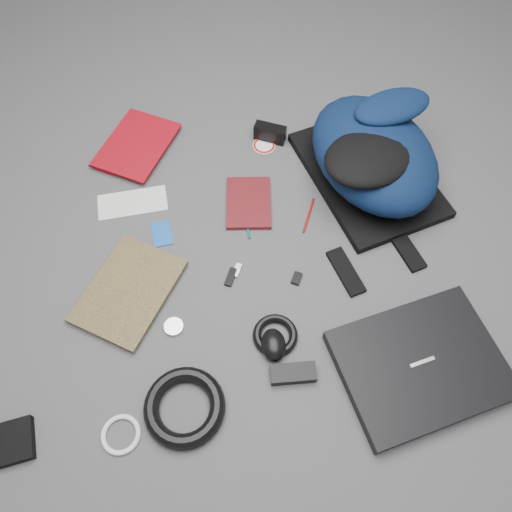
{
  "coord_description": "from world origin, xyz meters",
  "views": [
    {
      "loc": [
        0.02,
        -0.69,
        1.22
      ],
      "look_at": [
        0.0,
        0.0,
        0.02
      ],
      "focal_mm": 35.0,
      "sensor_mm": 36.0,
      "label": 1
    }
  ],
  "objects_px": {
    "compact_camera": "(270,133)",
    "power_brick": "(293,373)",
    "backpack": "(374,154)",
    "comic_book": "(96,277)",
    "textbook_red": "(110,137)",
    "dvd_case": "(249,203)",
    "pouch": "(12,442)",
    "mouse": "(273,345)",
    "laptop": "(420,364)"
  },
  "relations": [
    {
      "from": "compact_camera",
      "to": "power_brick",
      "type": "xyz_separation_m",
      "value": [
        0.07,
        -0.78,
        -0.01
      ]
    },
    {
      "from": "compact_camera",
      "to": "backpack",
      "type": "bearing_deg",
      "value": -9.88
    },
    {
      "from": "comic_book",
      "to": "power_brick",
      "type": "relative_size",
      "value": 2.57
    },
    {
      "from": "compact_camera",
      "to": "power_brick",
      "type": "relative_size",
      "value": 0.9
    },
    {
      "from": "textbook_red",
      "to": "compact_camera",
      "type": "distance_m",
      "value": 0.52
    },
    {
      "from": "textbook_red",
      "to": "dvd_case",
      "type": "xyz_separation_m",
      "value": [
        0.46,
        -0.25,
        -0.01
      ]
    },
    {
      "from": "comic_book",
      "to": "power_brick",
      "type": "bearing_deg",
      "value": -2.42
    },
    {
      "from": "pouch",
      "to": "power_brick",
      "type": "bearing_deg",
      "value": 15.39
    },
    {
      "from": "compact_camera",
      "to": "dvd_case",
      "type": "bearing_deg",
      "value": -86.7
    },
    {
      "from": "power_brick",
      "to": "mouse",
      "type": "bearing_deg",
      "value": 119.17
    },
    {
      "from": "laptop",
      "to": "textbook_red",
      "type": "relative_size",
      "value": 1.49
    },
    {
      "from": "power_brick",
      "to": "pouch",
      "type": "bearing_deg",
      "value": -170.98
    },
    {
      "from": "comic_book",
      "to": "compact_camera",
      "type": "relative_size",
      "value": 2.86
    },
    {
      "from": "laptop",
      "to": "compact_camera",
      "type": "relative_size",
      "value": 3.87
    },
    {
      "from": "pouch",
      "to": "dvd_case",
      "type": "bearing_deg",
      "value": 53.15
    },
    {
      "from": "dvd_case",
      "to": "power_brick",
      "type": "bearing_deg",
      "value": -78.57
    },
    {
      "from": "dvd_case",
      "to": "comic_book",
      "type": "bearing_deg",
      "value": -149.75
    },
    {
      "from": "compact_camera",
      "to": "pouch",
      "type": "distance_m",
      "value": 1.12
    },
    {
      "from": "dvd_case",
      "to": "compact_camera",
      "type": "relative_size",
      "value": 1.83
    },
    {
      "from": "comic_book",
      "to": "dvd_case",
      "type": "height_order",
      "value": "comic_book"
    },
    {
      "from": "textbook_red",
      "to": "dvd_case",
      "type": "height_order",
      "value": "textbook_red"
    },
    {
      "from": "compact_camera",
      "to": "textbook_red",
      "type": "bearing_deg",
      "value": -161.78
    },
    {
      "from": "laptop",
      "to": "mouse",
      "type": "distance_m",
      "value": 0.37
    },
    {
      "from": "backpack",
      "to": "dvd_case",
      "type": "relative_size",
      "value": 2.77
    },
    {
      "from": "laptop",
      "to": "pouch",
      "type": "height_order",
      "value": "laptop"
    },
    {
      "from": "compact_camera",
      "to": "mouse",
      "type": "height_order",
      "value": "compact_camera"
    },
    {
      "from": "comic_book",
      "to": "mouse",
      "type": "height_order",
      "value": "mouse"
    },
    {
      "from": "textbook_red",
      "to": "comic_book",
      "type": "distance_m",
      "value": 0.51
    },
    {
      "from": "laptop",
      "to": "power_brick",
      "type": "distance_m",
      "value": 0.32
    },
    {
      "from": "textbook_red",
      "to": "pouch",
      "type": "bearing_deg",
      "value": -73.36
    },
    {
      "from": "dvd_case",
      "to": "laptop",
      "type": "bearing_deg",
      "value": -50.31
    },
    {
      "from": "mouse",
      "to": "pouch",
      "type": "xyz_separation_m",
      "value": [
        -0.6,
        -0.25,
        -0.01
      ]
    },
    {
      "from": "dvd_case",
      "to": "compact_camera",
      "type": "bearing_deg",
      "value": 74.66
    },
    {
      "from": "textbook_red",
      "to": "power_brick",
      "type": "xyz_separation_m",
      "value": [
        0.59,
        -0.76,
        -0.0
      ]
    },
    {
      "from": "mouse",
      "to": "backpack",
      "type": "bearing_deg",
      "value": 55.53
    },
    {
      "from": "textbook_red",
      "to": "power_brick",
      "type": "bearing_deg",
      "value": -31.96
    },
    {
      "from": "comic_book",
      "to": "laptop",
      "type": "bearing_deg",
      "value": 8.14
    },
    {
      "from": "mouse",
      "to": "comic_book",
      "type": "bearing_deg",
      "value": 151.47
    },
    {
      "from": "laptop",
      "to": "power_brick",
      "type": "height_order",
      "value": "laptop"
    },
    {
      "from": "backpack",
      "to": "pouch",
      "type": "height_order",
      "value": "backpack"
    },
    {
      "from": "backpack",
      "to": "laptop",
      "type": "relative_size",
      "value": 1.31
    },
    {
      "from": "textbook_red",
      "to": "comic_book",
      "type": "bearing_deg",
      "value": -64.01
    },
    {
      "from": "textbook_red",
      "to": "comic_book",
      "type": "relative_size",
      "value": 0.91
    },
    {
      "from": "pouch",
      "to": "backpack",
      "type": "bearing_deg",
      "value": 42.45
    },
    {
      "from": "textbook_red",
      "to": "power_brick",
      "type": "relative_size",
      "value": 2.34
    },
    {
      "from": "dvd_case",
      "to": "pouch",
      "type": "bearing_deg",
      "value": -129.22
    },
    {
      "from": "backpack",
      "to": "laptop",
      "type": "distance_m",
      "value": 0.61
    },
    {
      "from": "backpack",
      "to": "comic_book",
      "type": "distance_m",
      "value": 0.87
    },
    {
      "from": "laptop",
      "to": "compact_camera",
      "type": "bearing_deg",
      "value": 96.04
    },
    {
      "from": "power_brick",
      "to": "pouch",
      "type": "xyz_separation_m",
      "value": [
        -0.65,
        -0.18,
        -0.0
      ]
    }
  ]
}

